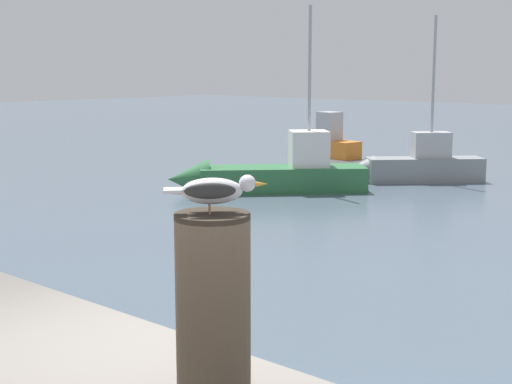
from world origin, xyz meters
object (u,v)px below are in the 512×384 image
(mooring_post, at_px, (213,311))
(boat_orange, at_px, (320,143))
(boat_grey, at_px, (415,165))
(seagull, at_px, (214,190))
(boat_green, at_px, (265,174))

(mooring_post, distance_m, boat_orange, 23.74)
(boat_grey, relative_size, boat_orange, 1.30)
(seagull, height_order, boat_green, boat_green)
(mooring_post, height_order, boat_green, boat_green)
(mooring_post, xyz_separation_m, boat_orange, (-13.63, 19.36, -1.67))
(mooring_post, distance_m, boat_green, 15.84)
(mooring_post, height_order, boat_grey, boat_grey)
(mooring_post, height_order, boat_orange, mooring_post)
(boat_green, bearing_deg, mooring_post, -50.37)
(boat_orange, bearing_deg, mooring_post, -54.86)
(seagull, distance_m, boat_grey, 18.07)
(boat_grey, distance_m, boat_green, 4.42)
(boat_grey, xyz_separation_m, boat_green, (-2.03, -3.92, -0.02))
(mooring_post, relative_size, boat_green, 0.16)
(boat_grey, bearing_deg, seagull, -63.44)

